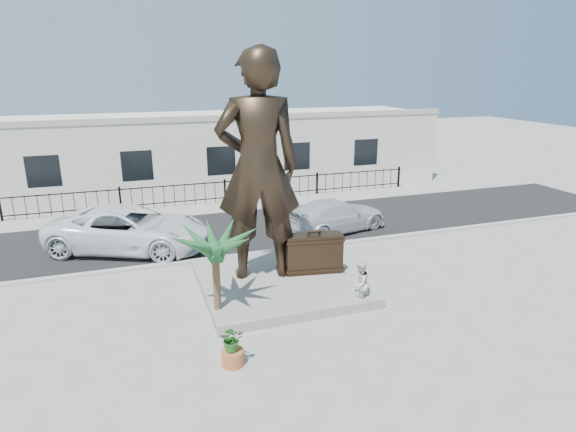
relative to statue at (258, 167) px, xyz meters
name	(u,v)px	position (x,y,z in m)	size (l,w,h in m)	color
ground	(308,303)	(1.02, -2.00, -4.05)	(100.00, 100.00, 0.00)	#9E9991
street	(246,228)	(1.02, 6.00, -4.04)	(40.00, 7.00, 0.01)	black
curb	(268,252)	(1.02, 2.50, -3.99)	(40.00, 0.25, 0.12)	#A5A399
far_sidewalk	(228,205)	(1.02, 10.00, -4.04)	(40.00, 2.50, 0.02)	#9E9991
plinth	(279,282)	(0.52, -0.50, -3.90)	(5.20, 5.20, 0.30)	gray
fence	(225,192)	(1.02, 10.80, -3.45)	(22.00, 0.10, 1.20)	black
building	(210,151)	(1.02, 15.00, -1.85)	(28.00, 7.00, 4.40)	silver
statue	(258,167)	(0.00, 0.00, 0.00)	(2.73, 1.79, 7.50)	black
suitcase	(314,253)	(1.83, -0.40, -3.06)	(1.95, 0.62, 1.37)	black
tourist	(360,284)	(2.47, -2.63, -3.32)	(0.71, 0.55, 1.46)	silver
car_white	(129,229)	(-4.14, 4.71, -3.15)	(2.96, 6.42, 1.78)	white
car_silver	(335,215)	(4.74, 4.23, -3.31)	(2.04, 5.02, 1.46)	silver
worker	(253,187)	(2.55, 10.38, -3.24)	(1.02, 0.59, 1.58)	orange
palm_tree	(218,317)	(-1.86, -2.00, -4.05)	(1.80, 1.80, 3.20)	#1B4A24
planter	(233,358)	(-1.97, -4.49, -3.85)	(0.56, 0.56, 0.40)	#AF592E
shrub	(232,339)	(-1.97, -4.49, -3.32)	(0.59, 0.52, 0.66)	#225A1D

